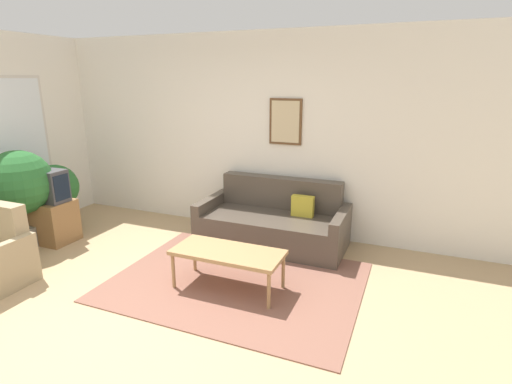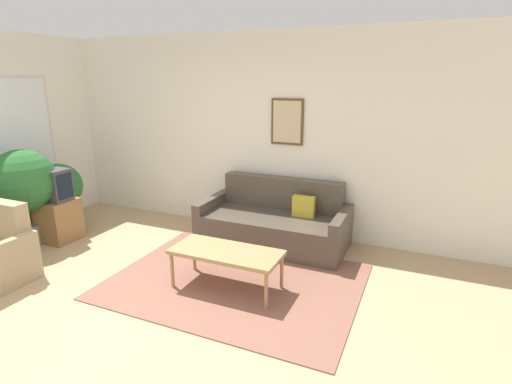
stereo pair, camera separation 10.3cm
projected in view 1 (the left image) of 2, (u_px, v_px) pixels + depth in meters
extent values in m
plane|color=tan|center=(127.00, 321.00, 3.58)|extent=(16.00, 16.00, 0.00)
cube|color=brown|center=(237.00, 281.00, 4.27)|extent=(2.59, 1.95, 0.01)
cube|color=white|center=(245.00, 134.00, 5.55)|extent=(8.00, 0.06, 2.70)
cube|color=brown|center=(286.00, 122.00, 5.24)|extent=(0.44, 0.03, 0.60)
cube|color=#CCB78E|center=(285.00, 122.00, 5.22)|extent=(0.38, 0.01, 0.54)
cube|color=beige|center=(11.00, 133.00, 5.40)|extent=(0.02, 1.14, 1.50)
cube|color=white|center=(11.00, 133.00, 5.39)|extent=(0.02, 1.06, 1.42)
cube|color=#4C4238|center=(272.00, 230.00, 5.18)|extent=(1.64, 0.90, 0.41)
cube|color=#4C4238|center=(281.00, 192.00, 5.38)|extent=(1.64, 0.20, 0.42)
cube|color=#4C4238|center=(212.00, 216.00, 5.49)|extent=(0.12, 0.90, 0.55)
cube|color=#4C4238|center=(340.00, 234.00, 4.84)|extent=(0.12, 0.90, 0.55)
cube|color=gold|center=(303.00, 207.00, 5.06)|extent=(0.28, 0.10, 0.28)
cube|color=#A87F51|center=(228.00, 253.00, 4.03)|extent=(1.13, 0.50, 0.04)
cylinder|color=#A87F51|center=(173.00, 271.00, 4.09)|extent=(0.04, 0.04, 0.38)
cylinder|color=#A87F51|center=(269.00, 291.00, 3.71)|extent=(0.04, 0.04, 0.38)
cylinder|color=#A87F51|center=(195.00, 255.00, 4.46)|extent=(0.04, 0.04, 0.38)
cylinder|color=#A87F51|center=(283.00, 272.00, 4.08)|extent=(0.04, 0.04, 0.38)
cube|color=olive|center=(48.00, 220.00, 5.31)|extent=(0.72, 0.44, 0.56)
cube|color=#424247|center=(42.00, 185.00, 5.17)|extent=(0.68, 0.28, 0.42)
cube|color=#192333|center=(62.00, 187.00, 5.05)|extent=(0.01, 0.23, 0.33)
cube|color=tan|center=(3.00, 270.00, 3.95)|extent=(0.09, 0.76, 0.53)
cylinder|color=slate|center=(28.00, 236.00, 5.16)|extent=(0.29, 0.29, 0.27)
cylinder|color=#51381E|center=(25.00, 217.00, 5.09)|extent=(0.04, 0.04, 0.24)
sphere|color=#28662D|center=(19.00, 182.00, 4.97)|extent=(0.80, 0.80, 0.80)
cylinder|color=#935638|center=(60.00, 223.00, 5.75)|extent=(0.30, 0.30, 0.17)
cylinder|color=#51381E|center=(59.00, 211.00, 5.70)|extent=(0.04, 0.04, 0.19)
sphere|color=#28662D|center=(55.00, 187.00, 5.60)|extent=(0.63, 0.63, 0.63)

